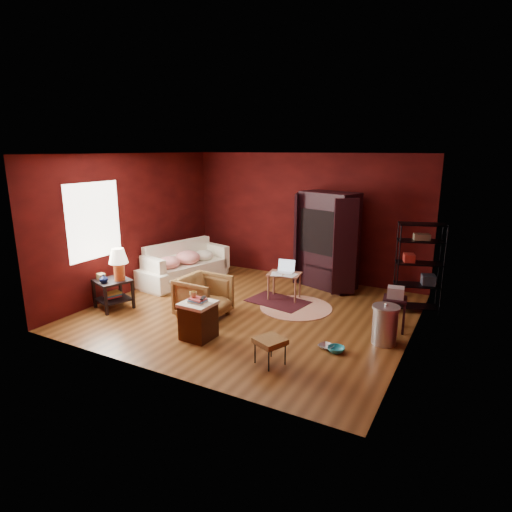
{
  "coord_description": "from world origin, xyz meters",
  "views": [
    {
      "loc": [
        3.58,
        -6.37,
        2.88
      ],
      "look_at": [
        0.0,
        0.2,
        1.0
      ],
      "focal_mm": 30.0,
      "sensor_mm": 36.0,
      "label": 1
    }
  ],
  "objects_px": {
    "side_table": "(116,273)",
    "armchair": "(204,295)",
    "sofa": "(184,264)",
    "tv_armoire": "(327,239)",
    "hamper": "(198,320)",
    "wire_shelving": "(420,264)",
    "laptop_desk": "(285,276)"
  },
  "relations": [
    {
      "from": "side_table",
      "to": "armchair",
      "type": "bearing_deg",
      "value": 14.53
    },
    {
      "from": "sofa",
      "to": "tv_armoire",
      "type": "height_order",
      "value": "tv_armoire"
    },
    {
      "from": "side_table",
      "to": "hamper",
      "type": "distance_m",
      "value": 2.15
    },
    {
      "from": "sofa",
      "to": "wire_shelving",
      "type": "xyz_separation_m",
      "value": [
        4.83,
        0.59,
        0.48
      ]
    },
    {
      "from": "sofa",
      "to": "tv_armoire",
      "type": "distance_m",
      "value": 3.19
    },
    {
      "from": "sofa",
      "to": "armchair",
      "type": "relative_size",
      "value": 2.62
    },
    {
      "from": "side_table",
      "to": "wire_shelving",
      "type": "bearing_deg",
      "value": 27.06
    },
    {
      "from": "tv_armoire",
      "to": "laptop_desk",
      "type": "bearing_deg",
      "value": -92.34
    },
    {
      "from": "hamper",
      "to": "wire_shelving",
      "type": "bearing_deg",
      "value": 45.42
    },
    {
      "from": "tv_armoire",
      "to": "armchair",
      "type": "bearing_deg",
      "value": -97.58
    },
    {
      "from": "sofa",
      "to": "wire_shelving",
      "type": "bearing_deg",
      "value": -75.14
    },
    {
      "from": "tv_armoire",
      "to": "wire_shelving",
      "type": "bearing_deg",
      "value": 1.89
    },
    {
      "from": "sofa",
      "to": "armchair",
      "type": "height_order",
      "value": "sofa"
    },
    {
      "from": "sofa",
      "to": "laptop_desk",
      "type": "relative_size",
      "value": 2.74
    },
    {
      "from": "sofa",
      "to": "wire_shelving",
      "type": "distance_m",
      "value": 4.89
    },
    {
      "from": "laptop_desk",
      "to": "sofa",
      "type": "bearing_deg",
      "value": 171.48
    },
    {
      "from": "side_table",
      "to": "hamper",
      "type": "height_order",
      "value": "side_table"
    },
    {
      "from": "hamper",
      "to": "sofa",
      "type": "bearing_deg",
      "value": 132.03
    },
    {
      "from": "armchair",
      "to": "wire_shelving",
      "type": "relative_size",
      "value": 0.5
    },
    {
      "from": "tv_armoire",
      "to": "wire_shelving",
      "type": "xyz_separation_m",
      "value": [
        1.94,
        -0.58,
        -0.16
      ]
    },
    {
      "from": "laptop_desk",
      "to": "tv_armoire",
      "type": "distance_m",
      "value": 1.36
    },
    {
      "from": "sofa",
      "to": "hamper",
      "type": "relative_size",
      "value": 3.11
    },
    {
      "from": "hamper",
      "to": "wire_shelving",
      "type": "distance_m",
      "value": 4.03
    },
    {
      "from": "sofa",
      "to": "armchair",
      "type": "distance_m",
      "value": 2.17
    },
    {
      "from": "sofa",
      "to": "side_table",
      "type": "bearing_deg",
      "value": -173.73
    },
    {
      "from": "sofa",
      "to": "laptop_desk",
      "type": "height_order",
      "value": "sofa"
    },
    {
      "from": "wire_shelving",
      "to": "laptop_desk",
      "type": "bearing_deg",
      "value": 175.24
    },
    {
      "from": "hamper",
      "to": "laptop_desk",
      "type": "xyz_separation_m",
      "value": [
        0.42,
        2.27,
        0.17
      ]
    },
    {
      "from": "armchair",
      "to": "laptop_desk",
      "type": "distance_m",
      "value": 1.73
    },
    {
      "from": "tv_armoire",
      "to": "wire_shelving",
      "type": "distance_m",
      "value": 2.03
    },
    {
      "from": "side_table",
      "to": "tv_armoire",
      "type": "height_order",
      "value": "tv_armoire"
    },
    {
      "from": "side_table",
      "to": "laptop_desk",
      "type": "distance_m",
      "value": 3.17
    }
  ]
}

